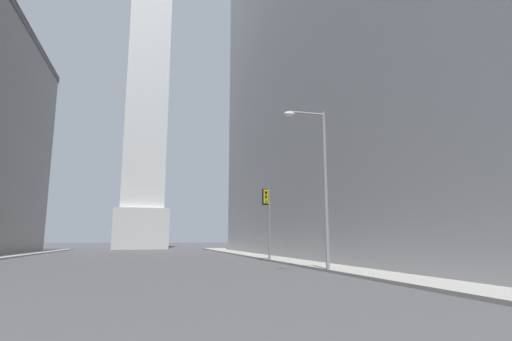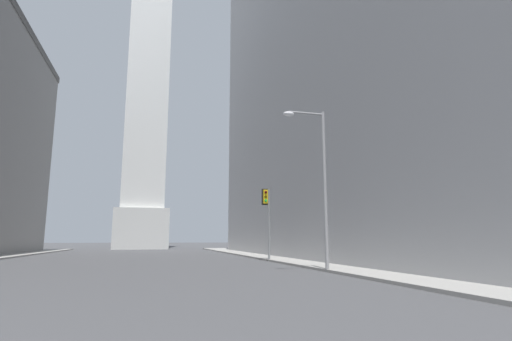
% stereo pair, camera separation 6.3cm
% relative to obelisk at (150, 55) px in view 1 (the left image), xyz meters
% --- Properties ---
extents(sidewalk_right, '(5.00, 87.03, 0.15)m').
position_rel_obelisk_xyz_m(sidewalk_right, '(13.06, -46.42, -36.47)').
color(sidewalk_right, gray).
rests_on(sidewalk_right, ground_plane).
extents(building_right, '(28.33, 55.46, 45.77)m').
position_rel_obelisk_xyz_m(building_right, '(27.09, -41.14, -13.65)').
color(building_right, '#9E9EA0').
rests_on(building_right, ground_plane).
extents(obelisk, '(9.22, 9.22, 76.47)m').
position_rel_obelisk_xyz_m(obelisk, '(0.00, 0.00, 0.00)').
color(obelisk, silver).
rests_on(obelisk, ground_plane).
extents(traffic_light_mid_right, '(0.76, 0.53, 5.81)m').
position_rel_obelisk_xyz_m(traffic_light_mid_right, '(10.58, -43.62, -32.71)').
color(traffic_light_mid_right, slate).
rests_on(traffic_light_mid_right, ground_plane).
extents(street_lamp, '(2.45, 0.36, 8.78)m').
position_rel_obelisk_xyz_m(street_lamp, '(10.31, -54.61, -31.25)').
color(street_lamp, gray).
rests_on(street_lamp, ground_plane).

